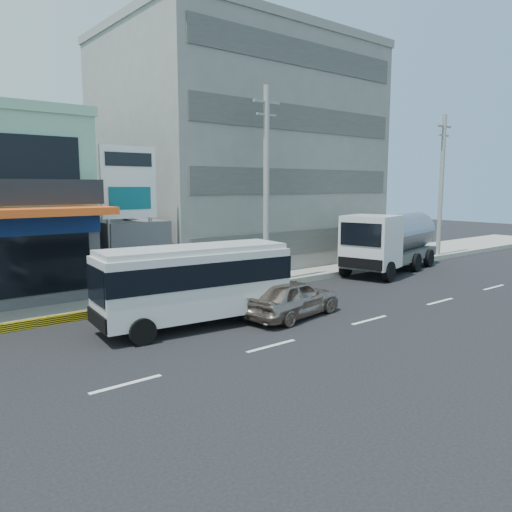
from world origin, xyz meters
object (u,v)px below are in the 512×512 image
at_px(utility_pole_near, 266,186).
at_px(concrete_building, 239,158).
at_px(sedan, 293,298).
at_px(utility_pole_far, 441,186).
at_px(satellite_dish, 124,219).
at_px(billboard, 129,191).
at_px(minibus, 194,279).
at_px(tanker_truck, 390,240).

bearing_deg(utility_pole_near, concrete_building, 62.24).
distance_m(concrete_building, sedan, 15.85).
bearing_deg(utility_pole_far, concrete_building, 147.65).
relative_size(concrete_building, satellite_dish, 10.67).
bearing_deg(billboard, concrete_building, 28.92).
xyz_separation_m(utility_pole_far, sedan, (-19.00, -5.18, -4.38)).
distance_m(billboard, minibus, 6.47).
relative_size(utility_pole_near, tanker_truck, 1.07).
relative_size(concrete_building, billboard, 2.32).
bearing_deg(concrete_building, billboard, -151.08).
bearing_deg(minibus, utility_pole_far, 9.63).
bearing_deg(satellite_dish, sedan, -71.14).
bearing_deg(minibus, utility_pole_near, 29.96).
bearing_deg(concrete_building, sedan, -118.71).
bearing_deg(tanker_truck, sedan, -161.02).
bearing_deg(utility_pole_far, minibus, -170.37).
xyz_separation_m(concrete_building, billboard, (-10.50, -5.80, -2.07)).
distance_m(satellite_dish, minibus, 7.69).
xyz_separation_m(billboard, tanker_truck, (15.32, -2.92, -3.04)).
relative_size(satellite_dish, tanker_truck, 0.16).
xyz_separation_m(utility_pole_near, tanker_truck, (8.82, -1.12, -3.26)).
bearing_deg(satellite_dish, minibus, -95.19).
xyz_separation_m(utility_pole_far, minibus, (-22.68, -3.85, -3.38)).
relative_size(billboard, minibus, 0.95).
relative_size(satellite_dish, minibus, 0.21).
bearing_deg(satellite_dish, tanker_truck, -17.65).
bearing_deg(billboard, tanker_truck, -10.77).
distance_m(concrete_building, utility_pole_near, 8.79).
distance_m(utility_pole_far, minibus, 23.25).
height_order(utility_pole_far, minibus, utility_pole_far).
bearing_deg(sedan, utility_pole_far, -84.52).
bearing_deg(utility_pole_far, sedan, -164.74).
relative_size(minibus, sedan, 1.62).
height_order(billboard, tanker_truck, billboard).
height_order(billboard, minibus, billboard).
relative_size(sedan, tanker_truck, 0.49).
height_order(concrete_building, tanker_truck, concrete_building).
height_order(utility_pole_near, utility_pole_far, same).
xyz_separation_m(satellite_dish, billboard, (-0.50, -1.80, 1.35)).
distance_m(concrete_building, tanker_truck, 11.19).
xyz_separation_m(concrete_building, tanker_truck, (4.82, -8.72, -5.11)).
xyz_separation_m(utility_pole_near, utility_pole_far, (16.00, 0.00, 0.00)).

